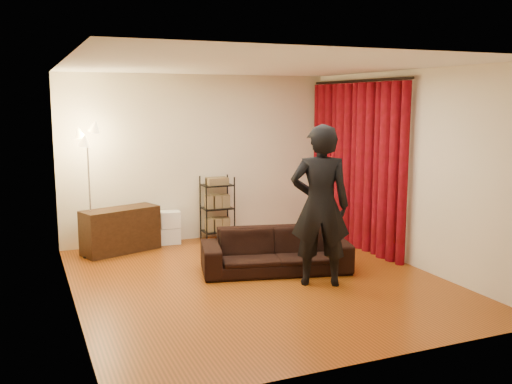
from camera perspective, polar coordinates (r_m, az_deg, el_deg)
name	(u,v)px	position (r m, az deg, el deg)	size (l,w,h in m)	color
floor	(258,280)	(7.39, 0.18, -8.84)	(5.00, 5.00, 0.00)	#954512
ceiling	(258,65)	(7.05, 0.19, 12.54)	(5.00, 5.00, 0.00)	white
wall_back	(199,158)	(9.43, -5.73, 3.42)	(5.00, 5.00, 0.00)	beige
wall_front	(373,212)	(4.92, 11.58, -1.97)	(5.00, 5.00, 0.00)	beige
wall_left	(69,187)	(6.57, -18.22, 0.52)	(5.00, 5.00, 0.00)	beige
wall_right	(406,168)	(8.23, 14.80, 2.33)	(5.00, 5.00, 0.00)	beige
curtain_rod	(358,81)	(9.04, 10.21, 10.88)	(0.04, 0.04, 2.65)	black
curtain	(355,165)	(9.08, 9.87, 2.64)	(0.22, 2.65, 2.55)	maroon
sofa	(276,251)	(7.70, 1.97, -5.88)	(1.97, 0.77, 0.58)	black
person	(320,206)	(7.06, 6.43, -1.38)	(0.73, 0.48, 2.00)	black
media_cabinet	(121,230)	(8.90, -13.39, -3.73)	(1.16, 0.43, 0.67)	#331E0F
storage_boxes	(170,227)	(9.28, -8.62, -3.52)	(0.32, 0.26, 0.53)	silver
wire_shelf	(217,208)	(9.41, -3.89, -1.63)	(0.48, 0.34, 1.06)	black
floor_lamp	(89,192)	(8.63, -16.32, -0.04)	(0.35, 0.35, 1.92)	silver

